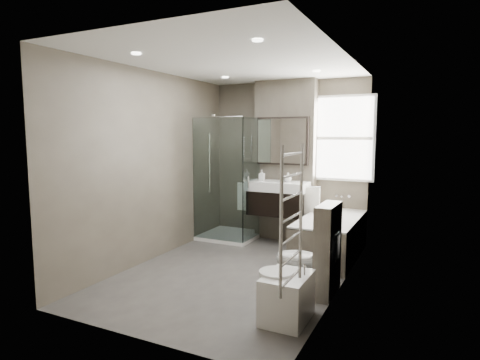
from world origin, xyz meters
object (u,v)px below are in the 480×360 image
Objects in this scene: bathtub at (330,235)px; bidet at (286,296)px; toilet at (305,261)px; vanity at (277,198)px.

bathtub reaches higher than bidet.
bathtub is at bearing -178.28° from toilet.
vanity is 0.59× the size of bathtub.
toilet is at bearing -60.12° from vanity.
toilet reaches higher than bidet.
vanity is 1.69× the size of bidet.
vanity is at bearing -150.29° from toilet.
bidet is at bearing -67.41° from vanity.
toilet is at bearing 93.34° from bidet.
bidet is (0.04, -0.75, -0.12)m from toilet.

